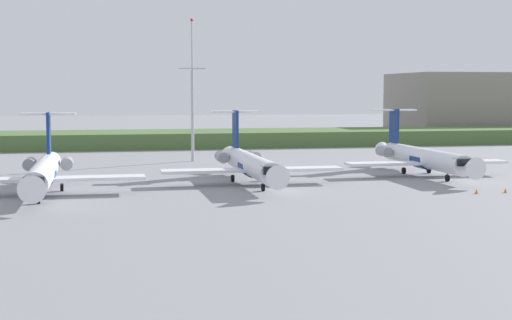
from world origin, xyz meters
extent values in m
plane|color=gray|center=(0.00, 30.00, 0.00)|extent=(500.00, 500.00, 0.00)
cube|color=#4C6B38|center=(0.00, 73.16, 1.60)|extent=(320.00, 20.00, 3.19)
cylinder|color=white|center=(-25.65, 1.28, 2.45)|extent=(2.70, 24.00, 2.70)
cone|color=white|center=(-25.65, -12.22, 2.45)|extent=(2.70, 3.00, 2.70)
cone|color=white|center=(-25.65, 15.28, 2.45)|extent=(2.30, 4.00, 2.29)
cube|color=black|center=(-25.65, -10.32, 2.92)|extent=(2.02, 1.80, 0.90)
cylinder|color=navy|center=(-25.65, 1.28, 2.30)|extent=(2.76, 3.60, 2.76)
cube|color=white|center=(-19.74, 0.28, 1.84)|extent=(11.00, 3.20, 0.36)
cube|color=navy|center=(-25.65, 12.28, 6.40)|extent=(0.36, 3.20, 5.20)
cube|color=white|center=(-25.65, 12.58, 8.80)|extent=(6.80, 1.80, 0.24)
cylinder|color=gray|center=(-27.90, 10.48, 2.65)|extent=(1.50, 3.40, 1.50)
cylinder|color=gray|center=(-23.40, 10.48, 2.65)|extent=(1.50, 3.40, 1.50)
cylinder|color=gray|center=(-25.65, -6.16, 1.00)|extent=(0.20, 0.20, 0.65)
cylinder|color=black|center=(-25.65, -6.16, 0.45)|extent=(0.30, 0.90, 0.90)
cylinder|color=black|center=(-27.55, 3.68, 0.45)|extent=(0.35, 0.90, 0.90)
cylinder|color=black|center=(-23.75, 3.68, 0.45)|extent=(0.35, 0.90, 0.90)
cylinder|color=white|center=(-0.66, 6.31, 2.45)|extent=(2.70, 24.00, 2.70)
cone|color=white|center=(-0.66, -7.19, 2.45)|extent=(2.70, 3.00, 2.70)
cone|color=white|center=(-0.66, 20.31, 2.45)|extent=(2.29, 4.00, 2.29)
cube|color=black|center=(-0.66, -5.29, 2.92)|extent=(2.03, 1.80, 0.90)
cylinder|color=navy|center=(-0.66, 6.31, 2.30)|extent=(2.76, 3.60, 2.76)
cube|color=white|center=(-6.56, 5.31, 1.84)|extent=(11.00, 3.20, 0.36)
cube|color=white|center=(5.25, 5.31, 1.84)|extent=(11.00, 3.20, 0.36)
cube|color=navy|center=(-0.66, 17.31, 6.40)|extent=(0.36, 3.20, 5.20)
cube|color=white|center=(-0.66, 17.61, 8.80)|extent=(6.80, 1.80, 0.24)
cylinder|color=gray|center=(-2.91, 15.51, 2.65)|extent=(1.50, 3.40, 1.50)
cylinder|color=gray|center=(1.59, 15.51, 2.65)|extent=(1.50, 3.40, 1.50)
cylinder|color=gray|center=(-0.66, -1.13, 1.00)|extent=(0.20, 0.20, 0.65)
cylinder|color=black|center=(-0.66, -1.13, 0.45)|extent=(0.30, 0.90, 0.90)
cylinder|color=black|center=(-2.56, 8.71, 0.45)|extent=(0.35, 0.90, 0.90)
cylinder|color=black|center=(1.24, 8.71, 0.45)|extent=(0.35, 0.90, 0.90)
cylinder|color=white|center=(24.74, 10.78, 2.45)|extent=(2.70, 24.00, 2.70)
cone|color=white|center=(24.74, -2.72, 2.45)|extent=(2.70, 3.00, 2.70)
cone|color=white|center=(24.74, 24.78, 2.45)|extent=(2.30, 4.00, 2.29)
cube|color=black|center=(24.74, -0.82, 2.92)|extent=(2.02, 1.80, 0.90)
cylinder|color=navy|center=(24.74, 10.78, 2.30)|extent=(2.76, 3.60, 2.76)
cube|color=white|center=(18.83, 9.78, 1.84)|extent=(11.00, 3.20, 0.36)
cube|color=white|center=(30.64, 9.78, 1.84)|extent=(11.00, 3.20, 0.36)
cube|color=navy|center=(24.74, 21.78, 6.40)|extent=(0.36, 3.20, 5.20)
cube|color=white|center=(24.74, 22.08, 8.80)|extent=(6.80, 1.80, 0.24)
cylinder|color=gray|center=(22.49, 19.98, 2.65)|extent=(1.50, 3.40, 1.50)
cylinder|color=gray|center=(26.99, 19.98, 2.65)|extent=(1.50, 3.40, 1.50)
cylinder|color=gray|center=(24.74, 3.34, 1.00)|extent=(0.20, 0.20, 0.65)
cylinder|color=black|center=(24.74, 3.34, 0.45)|extent=(0.30, 0.90, 0.90)
cylinder|color=black|center=(22.84, 13.18, 0.45)|extent=(0.35, 0.90, 0.90)
cylinder|color=black|center=(26.64, 13.18, 0.45)|extent=(0.35, 0.90, 0.90)
cylinder|color=#B2B2B7|center=(-4.14, 38.45, 7.50)|extent=(0.50, 0.50, 15.00)
cylinder|color=#B2B2B7|center=(-4.14, 38.45, 19.04)|extent=(0.28, 0.28, 8.08)
cube|color=#B2B2B7|center=(-4.14, 38.45, 15.40)|extent=(4.40, 0.20, 0.20)
sphere|color=red|center=(-4.14, 38.45, 23.33)|extent=(0.50, 0.50, 0.50)
cube|color=gray|center=(82.82, 99.51, 8.17)|extent=(48.40, 28.99, 16.34)
cone|color=orange|center=(22.78, -8.21, 0.28)|extent=(0.44, 0.44, 0.55)
cone|color=orange|center=(26.39, -8.19, 0.28)|extent=(0.44, 0.44, 0.55)
camera|label=1|loc=(-19.23, -87.23, 11.70)|focal=53.25mm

